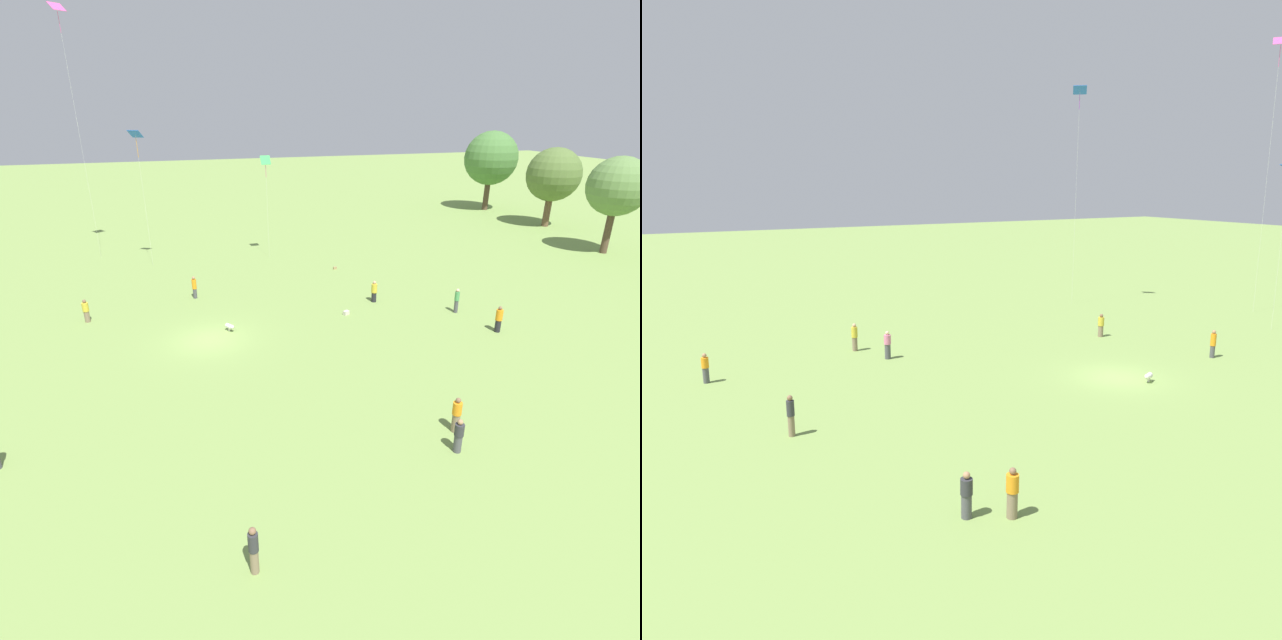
% 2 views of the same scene
% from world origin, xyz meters
% --- Properties ---
extents(ground_plane, '(240.00, 240.00, 0.00)m').
position_xyz_m(ground_plane, '(0.00, 0.00, 0.00)').
color(ground_plane, '#7A994C').
extents(person_0, '(0.50, 0.50, 1.62)m').
position_xyz_m(person_0, '(14.57, 9.00, 0.80)').
color(person_0, '#4C4C51').
rests_on(person_0, ground_plane).
extents(person_1, '(0.59, 0.59, 1.76)m').
position_xyz_m(person_1, '(9.85, -9.66, 0.87)').
color(person_1, '#4C4C51').
rests_on(person_1, ground_plane).
extents(person_3, '(0.47, 0.47, 1.64)m').
position_xyz_m(person_3, '(-5.48, -7.74, 0.80)').
color(person_3, '#847056').
rests_on(person_3, ground_plane).
extents(person_4, '(0.42, 0.42, 1.81)m').
position_xyz_m(person_4, '(11.02, -12.41, 0.90)').
color(person_4, '#847056').
rests_on(person_4, ground_plane).
extents(person_5, '(0.51, 0.51, 1.76)m').
position_xyz_m(person_5, '(13.26, 9.70, 0.87)').
color(person_5, '#847056').
rests_on(person_5, ground_plane).
extents(person_6, '(0.43, 0.43, 1.77)m').
position_xyz_m(person_6, '(-8.01, -0.26, 0.89)').
color(person_6, '#4C4C51').
rests_on(person_6, ground_plane).
extents(person_7, '(0.43, 0.43, 1.85)m').
position_xyz_m(person_7, '(17.97, -0.44, 0.94)').
color(person_7, '#847056').
rests_on(person_7, ground_plane).
extents(person_10, '(0.43, 0.43, 1.67)m').
position_xyz_m(person_10, '(20.31, -9.96, 0.83)').
color(person_10, '#4C4C51').
rests_on(person_10, ground_plane).
extents(kite_0, '(1.47, 1.44, 18.47)m').
position_xyz_m(kite_0, '(-11.25, -18.31, 17.42)').
color(kite_0, blue).
rests_on(kite_0, ground_plane).
extents(kite_3, '(1.43, 1.47, 21.62)m').
position_xyz_m(kite_3, '(-22.48, -8.24, 20.31)').
color(kite_3, '#E54C99').
rests_on(kite_3, ground_plane).
extents(dog_0, '(0.70, 0.53, 0.52)m').
position_xyz_m(dog_0, '(-0.94, 1.44, 0.34)').
color(dog_0, silver).
rests_on(dog_0, ground_plane).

